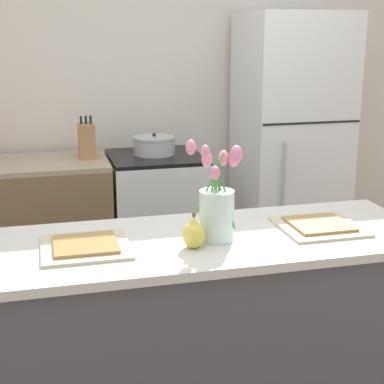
{
  "coord_description": "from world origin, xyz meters",
  "views": [
    {
      "loc": [
        -0.61,
        -2.12,
        1.68
      ],
      "look_at": [
        0.0,
        0.25,
        1.01
      ],
      "focal_mm": 55.0,
      "sensor_mm": 36.0,
      "label": 1
    }
  ],
  "objects_px": {
    "knife_block": "(87,141)",
    "flower_vase": "(217,206)",
    "cooking_pot": "(154,145)",
    "refrigerator": "(290,147)",
    "plate_setting_left": "(85,246)",
    "pear_figurine": "(194,234)",
    "plate_setting_right": "(319,226)",
    "stove_range": "(157,220)"
  },
  "relations": [
    {
      "from": "cooking_pot",
      "to": "refrigerator",
      "type": "bearing_deg",
      "value": -1.82
    },
    {
      "from": "plate_setting_left",
      "to": "cooking_pot",
      "type": "bearing_deg",
      "value": 70.54
    },
    {
      "from": "plate_setting_left",
      "to": "pear_figurine",
      "type": "bearing_deg",
      "value": -13.12
    },
    {
      "from": "knife_block",
      "to": "flower_vase",
      "type": "bearing_deg",
      "value": -77.57
    },
    {
      "from": "refrigerator",
      "to": "knife_block",
      "type": "relative_size",
      "value": 6.7
    },
    {
      "from": "flower_vase",
      "to": "refrigerator",
      "type": "bearing_deg",
      "value": 57.99
    },
    {
      "from": "plate_setting_right",
      "to": "knife_block",
      "type": "xyz_separation_m",
      "value": [
        -0.82,
        1.63,
        0.11
      ]
    },
    {
      "from": "stove_range",
      "to": "flower_vase",
      "type": "xyz_separation_m",
      "value": [
        -0.07,
        -1.64,
        0.58
      ]
    },
    {
      "from": "pear_figurine",
      "to": "knife_block",
      "type": "relative_size",
      "value": 0.52
    },
    {
      "from": "refrigerator",
      "to": "flower_vase",
      "type": "height_order",
      "value": "refrigerator"
    },
    {
      "from": "plate_setting_right",
      "to": "refrigerator",
      "type": "bearing_deg",
      "value": 70.5
    },
    {
      "from": "stove_range",
      "to": "pear_figurine",
      "type": "height_order",
      "value": "pear_figurine"
    },
    {
      "from": "refrigerator",
      "to": "flower_vase",
      "type": "xyz_separation_m",
      "value": [
        -1.02,
        -1.64,
        0.13
      ]
    },
    {
      "from": "pear_figurine",
      "to": "cooking_pot",
      "type": "relative_size",
      "value": 0.51
    },
    {
      "from": "refrigerator",
      "to": "plate_setting_right",
      "type": "distance_m",
      "value": 1.7
    },
    {
      "from": "plate_setting_right",
      "to": "cooking_pot",
      "type": "distance_m",
      "value": 1.68
    },
    {
      "from": "pear_figurine",
      "to": "plate_setting_left",
      "type": "height_order",
      "value": "pear_figurine"
    },
    {
      "from": "refrigerator",
      "to": "plate_setting_left",
      "type": "xyz_separation_m",
      "value": [
        -1.53,
        -1.61,
        -0.0
      ]
    },
    {
      "from": "stove_range",
      "to": "flower_vase",
      "type": "bearing_deg",
      "value": -92.6
    },
    {
      "from": "cooking_pot",
      "to": "stove_range",
      "type": "bearing_deg",
      "value": -85.29
    },
    {
      "from": "refrigerator",
      "to": "knife_block",
      "type": "xyz_separation_m",
      "value": [
        -1.39,
        0.02,
        0.1
      ]
    },
    {
      "from": "refrigerator",
      "to": "plate_setting_right",
      "type": "bearing_deg",
      "value": -109.5
    },
    {
      "from": "pear_figurine",
      "to": "plate_setting_left",
      "type": "xyz_separation_m",
      "value": [
        -0.4,
        0.09,
        -0.05
      ]
    },
    {
      "from": "stove_range",
      "to": "refrigerator",
      "type": "bearing_deg",
      "value": 0.04
    },
    {
      "from": "pear_figurine",
      "to": "plate_setting_right",
      "type": "bearing_deg",
      "value": 9.32
    },
    {
      "from": "flower_vase",
      "to": "plate_setting_right",
      "type": "distance_m",
      "value": 0.47
    },
    {
      "from": "pear_figurine",
      "to": "cooking_pot",
      "type": "xyz_separation_m",
      "value": [
        0.18,
        1.73,
        0.01
      ]
    },
    {
      "from": "refrigerator",
      "to": "knife_block",
      "type": "height_order",
      "value": "refrigerator"
    },
    {
      "from": "stove_range",
      "to": "cooking_pot",
      "type": "distance_m",
      "value": 0.51
    },
    {
      "from": "refrigerator",
      "to": "flower_vase",
      "type": "bearing_deg",
      "value": -122.01
    },
    {
      "from": "plate_setting_left",
      "to": "plate_setting_right",
      "type": "height_order",
      "value": "same"
    },
    {
      "from": "flower_vase",
      "to": "knife_block",
      "type": "bearing_deg",
      "value": 102.43
    },
    {
      "from": "pear_figurine",
      "to": "refrigerator",
      "type": "bearing_deg",
      "value": 56.3
    },
    {
      "from": "stove_range",
      "to": "plate_setting_left",
      "type": "relative_size",
      "value": 2.72
    },
    {
      "from": "refrigerator",
      "to": "plate_setting_right",
      "type": "relative_size",
      "value": 5.48
    },
    {
      "from": "plate_setting_left",
      "to": "cooking_pot",
      "type": "height_order",
      "value": "cooking_pot"
    },
    {
      "from": "pear_figurine",
      "to": "knife_block",
      "type": "xyz_separation_m",
      "value": [
        -0.26,
        1.72,
        0.06
      ]
    },
    {
      "from": "stove_range",
      "to": "flower_vase",
      "type": "height_order",
      "value": "flower_vase"
    },
    {
      "from": "refrigerator",
      "to": "pear_figurine",
      "type": "xyz_separation_m",
      "value": [
        -1.13,
        -1.7,
        0.04
      ]
    },
    {
      "from": "plate_setting_left",
      "to": "knife_block",
      "type": "height_order",
      "value": "knife_block"
    },
    {
      "from": "plate_setting_right",
      "to": "knife_block",
      "type": "relative_size",
      "value": 1.22
    },
    {
      "from": "plate_setting_right",
      "to": "cooking_pot",
      "type": "xyz_separation_m",
      "value": [
        -0.38,
        1.64,
        0.05
      ]
    }
  ]
}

